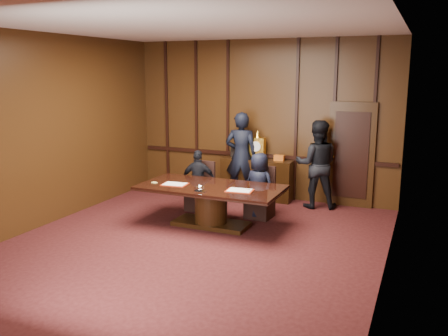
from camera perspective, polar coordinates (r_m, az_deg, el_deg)
name	(u,v)px	position (r m, az deg, el deg)	size (l,w,h in m)	color
room	(196,141)	(7.52, -3.37, 3.23)	(7.00, 7.04, 3.50)	black
sideboard	(257,177)	(10.61, 3.99, -1.12)	(1.60, 0.45, 1.54)	black
conference_table	(211,199)	(8.70, -1.57, -3.77)	(2.62, 1.32, 0.76)	black
folder_left	(175,184)	(8.78, -5.93, -1.95)	(0.49, 0.38, 0.02)	#A5280F
folder_right	(240,190)	(8.29, 1.89, -2.72)	(0.49, 0.37, 0.02)	#A5280F
inkstand	(200,189)	(8.24, -2.91, -2.48)	(0.20, 0.14, 0.12)	white
notepad	(154,183)	(8.96, -8.38, -1.74)	(0.10, 0.07, 0.01)	#D8C869
chair_left	(200,196)	(9.80, -2.85, -3.34)	(0.51, 0.51, 0.99)	black
chair_right	(260,202)	(9.31, 4.37, -4.15)	(0.51, 0.51, 0.99)	black
signatory_left	(199,181)	(9.65, -3.08, -1.54)	(0.73, 0.31, 1.25)	black
signatory_right	(259,186)	(9.15, 4.23, -2.16)	(0.63, 0.41, 1.29)	black
witness_left	(241,156)	(10.46, 2.09, 1.45)	(0.71, 0.47, 1.95)	black
witness_right	(317,164)	(10.01, 11.09, 0.44)	(0.89, 0.69, 1.84)	black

